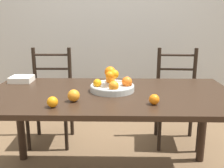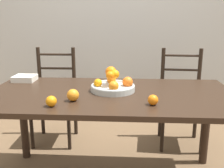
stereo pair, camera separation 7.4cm
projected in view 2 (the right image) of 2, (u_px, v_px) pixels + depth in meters
wall_back at (118, 17)px, 3.25m from camera, size 8.00×0.06×2.60m
dining_table at (110, 105)px, 1.94m from camera, size 1.82×0.92×0.77m
fruit_bowl at (113, 85)px, 1.95m from camera, size 0.33×0.33×0.18m
orange_loose_0 at (73, 95)px, 1.72m from camera, size 0.08×0.08×0.08m
orange_loose_1 at (51, 101)px, 1.61m from camera, size 0.07×0.07×0.07m
orange_loose_2 at (153, 100)px, 1.64m from camera, size 0.07×0.07×0.07m
chair_left at (55, 98)px, 2.78m from camera, size 0.43×0.41×0.99m
chair_right at (181, 101)px, 2.70m from camera, size 0.44×0.42×0.99m
book_stack at (25, 78)px, 2.26m from camera, size 0.18×0.16×0.05m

